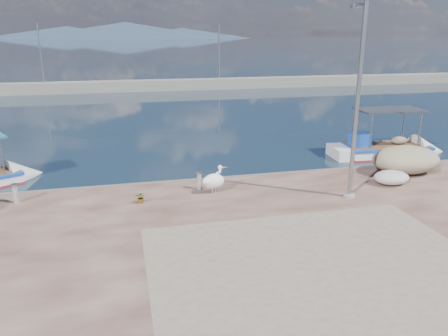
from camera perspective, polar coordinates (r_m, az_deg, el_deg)
ground at (r=14.50m, az=3.51°, el=-9.26°), size 1400.00×1400.00×0.00m
quay_patch at (r=12.14m, az=12.40°, el=-12.60°), size 9.00×7.00×0.01m
breakwater at (r=52.87m, az=-9.25°, el=10.61°), size 120.00×2.20×7.50m
mountains at (r=662.46m, az=-13.22°, el=17.01°), size 370.00×280.00×22.00m
boat_right at (r=25.58m, az=20.19°, el=2.05°), size 6.40×2.53×3.01m
pelican at (r=16.87m, az=-1.29°, el=-1.64°), size 1.13×0.78×1.08m
lamp_post at (r=16.52m, az=16.89°, el=7.21°), size 0.44×0.96×7.00m
bollard_near at (r=17.34m, az=-3.24°, el=-1.54°), size 0.24×0.24×0.73m
bollard_far at (r=17.64m, az=-25.61°, el=-2.92°), size 0.24×0.24×0.73m
potted_plant at (r=16.26m, az=-10.81°, el=-3.77°), size 0.47×0.43×0.44m
net_pile_d at (r=19.22m, az=21.01°, el=-1.16°), size 1.49×1.12×0.56m
net_pile_c at (r=20.92m, az=22.64°, el=1.02°), size 3.08×2.20×1.21m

